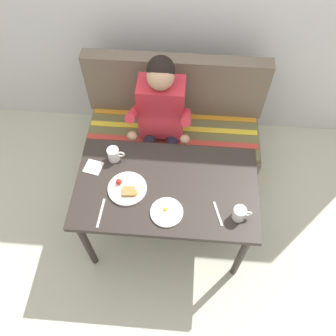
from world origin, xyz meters
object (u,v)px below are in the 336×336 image
napkin (93,167)px  fork (218,214)px  plate_breakfast (127,189)px  table (166,192)px  knife (101,213)px  coffee_mug_second (240,213)px  couch (174,134)px  plate_eggs (167,212)px  coffee_mug (114,154)px  person (161,117)px

napkin → fork: napkin is taller
napkin → fork: size_ratio=0.67×
plate_breakfast → napkin: bearing=148.8°
table → knife: bearing=-149.9°
table → plate_breakfast: bearing=-169.7°
coffee_mug_second → fork: coffee_mug_second is taller
table → knife: (-0.39, -0.23, 0.08)m
table → plate_breakfast: (-0.25, -0.05, 0.09)m
napkin → couch: bearing=52.5°
coffee_mug_second → napkin: coffee_mug_second is taller
plate_eggs → napkin: bearing=150.1°
table → plate_breakfast: size_ratio=4.75×
knife → couch: bearing=71.0°
napkin → coffee_mug: bearing=32.6°
person → plate_breakfast: 0.65m
table → plate_eggs: plate_eggs is taller
plate_breakfast → napkin: 0.30m
napkin → fork: 0.89m
coffee_mug → plate_breakfast: bearing=-62.8°
plate_breakfast → fork: size_ratio=1.49×
coffee_mug_second → napkin: (-0.97, 0.29, -0.05)m
table → couch: size_ratio=0.83×
person → plate_eggs: size_ratio=5.89×
fork → coffee_mug: bearing=135.4°
couch → napkin: (-0.50, -0.66, 0.40)m
coffee_mug → knife: (-0.02, -0.42, -0.05)m
plate_eggs → table: bearing=95.5°
couch → knife: 1.14m
person → napkin: bearing=-130.7°
table → napkin: 0.52m
plate_breakfast → table: bearing=10.3°
fork → plate_eggs: bearing=165.8°
plate_breakfast → fork: 0.60m
couch → coffee_mug_second: bearing=-64.0°
plate_eggs → knife: (-0.41, -0.04, -0.01)m
plate_eggs → coffee_mug: 0.55m
coffee_mug → knife: size_ratio=0.59×
napkin → coffee_mug_second: bearing=-16.9°
plate_breakfast → napkin: plate_breakfast is taller
coffee_mug_second → knife: coffee_mug_second is taller
coffee_mug_second → table: bearing=158.2°
plate_breakfast → knife: plate_breakfast is taller
person → fork: person is taller
plate_breakfast → plate_eggs: plate_breakfast is taller
person → fork: size_ratio=7.13×
person → knife: (-0.30, -0.82, -0.01)m
coffee_mug_second → fork: 0.13m
table → person: bearing=98.6°
table → fork: (0.34, -0.17, 0.08)m
napkin → fork: bearing=-18.6°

